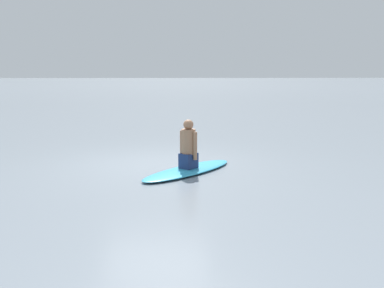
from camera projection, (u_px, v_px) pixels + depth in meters
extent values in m
plane|color=gray|center=(155.00, 164.00, 10.09)|extent=(400.00, 400.00, 0.00)
ellipsoid|color=#339EC6|center=(188.00, 170.00, 9.29)|extent=(2.42, 2.53, 0.09)
cube|color=navy|center=(188.00, 161.00, 9.25)|extent=(0.45, 0.45, 0.33)
cylinder|color=#9E7051|center=(188.00, 142.00, 9.18)|extent=(0.43, 0.43, 0.55)
sphere|color=#9E7051|center=(188.00, 125.00, 9.12)|extent=(0.22, 0.22, 0.22)
cylinder|color=#9E7051|center=(182.00, 144.00, 9.31)|extent=(0.12, 0.12, 0.60)
cylinder|color=#9E7051|center=(195.00, 146.00, 9.08)|extent=(0.12, 0.12, 0.60)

